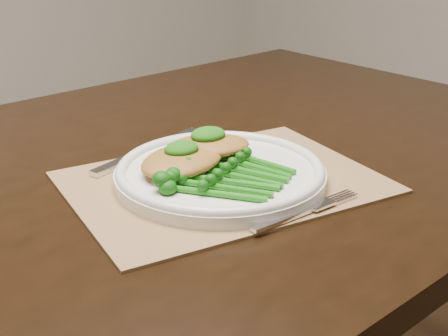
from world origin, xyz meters
TOP-DOWN VIEW (x-y plane):
  - placemat at (0.03, -0.19)m, footprint 0.46×0.37m
  - dinner_plate at (0.02, -0.19)m, footprint 0.29×0.29m
  - knife at (-0.01, -0.04)m, footprint 0.23×0.08m
  - fork at (0.05, -0.33)m, footprint 0.17×0.02m
  - chicken_fillet_left at (-0.01, -0.15)m, footprint 0.16×0.13m
  - chicken_fillet_right at (0.04, -0.14)m, footprint 0.14×0.12m
  - pesto_dollop_left at (-0.01, -0.15)m, footprint 0.05×0.04m
  - pesto_dollop_right at (0.05, -0.14)m, footprint 0.05×0.04m
  - broccolini_bundle at (0.02, -0.23)m, footprint 0.20×0.21m

SIDE VIEW (x-z plane):
  - placemat at x=0.03m, z-range 0.75..0.75m
  - fork at x=0.05m, z-range 0.76..0.76m
  - knife at x=-0.01m, z-range 0.75..0.76m
  - dinner_plate at x=0.02m, z-range 0.75..0.78m
  - broccolini_bundle at x=0.02m, z-range 0.76..0.79m
  - chicken_fillet_left at x=-0.01m, z-range 0.77..0.80m
  - chicken_fillet_right at x=0.04m, z-range 0.78..0.80m
  - pesto_dollop_left at x=-0.01m, z-range 0.79..0.81m
  - pesto_dollop_right at x=0.05m, z-range 0.79..0.81m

